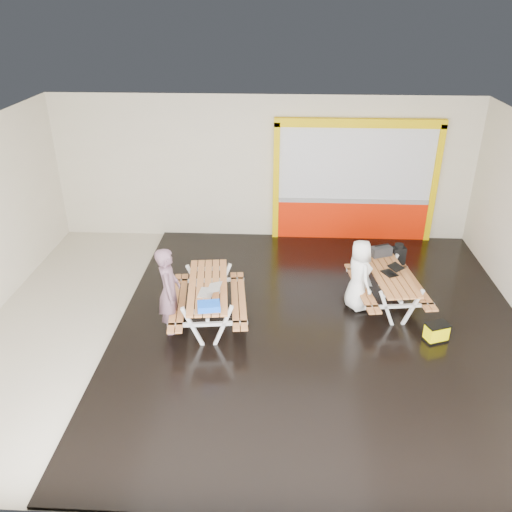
# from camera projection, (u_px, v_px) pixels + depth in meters

# --- Properties ---
(room) EXTENTS (10.02, 8.02, 3.52)m
(room) POSITION_uv_depth(u_px,v_px,m) (253.00, 241.00, 8.89)
(room) COLOR beige
(room) RESTS_ON ground
(deck) EXTENTS (7.50, 7.98, 0.05)m
(deck) POSITION_uv_depth(u_px,v_px,m) (321.00, 327.00, 9.61)
(deck) COLOR black
(deck) RESTS_ON room
(kiosk) EXTENTS (3.88, 0.16, 3.00)m
(kiosk) POSITION_uv_depth(u_px,v_px,m) (354.00, 184.00, 12.43)
(kiosk) COLOR red
(kiosk) RESTS_ON room
(picnic_table_left) EXTENTS (1.57, 2.14, 0.80)m
(picnic_table_left) POSITION_uv_depth(u_px,v_px,m) (208.00, 294.00, 9.52)
(picnic_table_left) COLOR #BE753D
(picnic_table_left) RESTS_ON deck
(picnic_table_right) EXTENTS (1.51, 2.03, 0.75)m
(picnic_table_right) POSITION_uv_depth(u_px,v_px,m) (389.00, 280.00, 10.04)
(picnic_table_right) COLOR #BE753D
(picnic_table_right) RESTS_ON deck
(person_left) EXTENTS (0.48, 0.66, 1.67)m
(person_left) POSITION_uv_depth(u_px,v_px,m) (169.00, 291.00, 9.15)
(person_left) COLOR #664856
(person_left) RESTS_ON deck
(person_right) EXTENTS (0.65, 0.79, 1.40)m
(person_right) POSITION_uv_depth(u_px,v_px,m) (359.00, 275.00, 9.80)
(person_right) COLOR white
(person_right) RESTS_ON deck
(laptop_left) EXTENTS (0.41, 0.38, 0.17)m
(laptop_left) POSITION_uv_depth(u_px,v_px,m) (209.00, 291.00, 9.15)
(laptop_left) COLOR silver
(laptop_left) RESTS_ON picnic_table_left
(laptop_right) EXTENTS (0.44, 0.42, 0.14)m
(laptop_right) POSITION_uv_depth(u_px,v_px,m) (392.00, 271.00, 9.91)
(laptop_right) COLOR black
(laptop_right) RESTS_ON picnic_table_right
(blue_pouch) EXTENTS (0.42, 0.33, 0.11)m
(blue_pouch) POSITION_uv_depth(u_px,v_px,m) (209.00, 306.00, 8.70)
(blue_pouch) COLOR blue
(blue_pouch) RESTS_ON picnic_table_left
(toolbox) EXTENTS (0.47, 0.35, 0.24)m
(toolbox) POSITION_uv_depth(u_px,v_px,m) (381.00, 251.00, 10.56)
(toolbox) COLOR black
(toolbox) RESTS_ON picnic_table_right
(backpack) EXTENTS (0.31, 0.24, 0.47)m
(backpack) POSITION_uv_depth(u_px,v_px,m) (398.00, 255.00, 10.78)
(backpack) COLOR black
(backpack) RESTS_ON picnic_table_right
(dark_case) EXTENTS (0.47, 0.44, 0.14)m
(dark_case) POSITION_uv_depth(u_px,v_px,m) (358.00, 299.00, 10.31)
(dark_case) COLOR black
(dark_case) RESTS_ON deck
(fluke_bag) EXTENTS (0.46, 0.38, 0.34)m
(fluke_bag) POSITION_uv_depth(u_px,v_px,m) (436.00, 332.00, 9.12)
(fluke_bag) COLOR black
(fluke_bag) RESTS_ON deck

